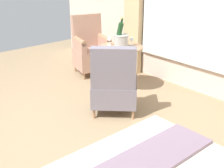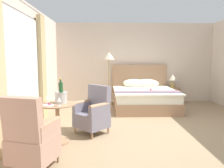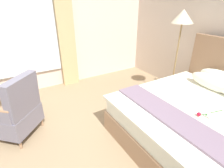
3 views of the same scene
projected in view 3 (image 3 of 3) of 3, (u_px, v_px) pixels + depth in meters
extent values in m
cube|color=beige|center=(3.00, 29.00, 3.30)|extent=(0.12, 6.51, 2.72)
cube|color=white|center=(3.00, 27.00, 3.22)|extent=(0.02, 1.92, 2.01)
cube|color=white|center=(3.00, 27.00, 3.19)|extent=(0.02, 1.83, 1.97)
cube|color=tan|center=(66.00, 29.00, 3.74)|extent=(0.10, 0.36, 2.56)
cube|color=#A27A59|center=(194.00, 130.00, 2.52)|extent=(1.78, 1.98, 0.32)
cube|color=white|center=(198.00, 114.00, 2.40)|extent=(1.73, 1.93, 0.22)
cube|color=white|center=(197.00, 108.00, 2.32)|extent=(1.81, 1.87, 0.04)
cube|color=gray|center=(173.00, 117.00, 2.07)|extent=(1.78, 0.36, 0.03)
ellipsoid|color=white|center=(222.00, 78.00, 2.84)|extent=(0.75, 0.22, 0.24)
ellipsoid|color=white|center=(213.00, 82.00, 2.72)|extent=(0.75, 0.24, 0.24)
cylinder|color=#2D6628|center=(211.00, 113.00, 2.15)|extent=(0.10, 0.36, 0.01)
sphere|color=red|center=(199.00, 114.00, 2.10)|extent=(0.05, 0.05, 0.05)
ellipsoid|color=#33702D|center=(206.00, 115.00, 2.11)|extent=(0.04, 0.05, 0.01)
cube|color=white|center=(209.00, 115.00, 2.10)|extent=(0.08, 0.11, 0.00)
cylinder|color=olive|center=(170.00, 95.00, 3.72)|extent=(0.28, 0.28, 0.03)
cylinder|color=olive|center=(175.00, 62.00, 3.40)|extent=(0.03, 0.03, 1.45)
cone|color=beige|center=(183.00, 16.00, 3.04)|extent=(0.38, 0.38, 0.23)
cylinder|color=#A27A59|center=(18.00, 118.00, 2.92)|extent=(0.04, 0.04, 0.13)
cylinder|color=#A27A59|center=(42.00, 122.00, 2.83)|extent=(0.04, 0.04, 0.13)
cylinder|color=#A27A59|center=(21.00, 145.00, 2.38)|extent=(0.04, 0.04, 0.13)
cube|color=slate|center=(16.00, 119.00, 2.56)|extent=(0.79, 0.78, 0.29)
cube|color=slate|center=(22.00, 96.00, 2.34)|extent=(0.51, 0.50, 0.55)
cube|color=slate|center=(22.00, 97.00, 2.68)|extent=(0.40, 0.41, 0.19)
cylinder|color=#A27A59|center=(21.00, 91.00, 2.64)|extent=(0.40, 0.41, 0.09)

